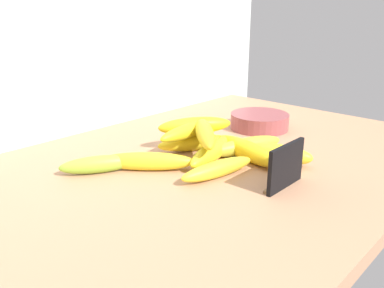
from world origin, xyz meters
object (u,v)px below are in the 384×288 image
(fruit_bowl, at_px, (260,121))
(banana_2, at_px, (275,154))
(chalkboard_sign, at_px, (285,168))
(banana_1, at_px, (147,161))
(banana_9, at_px, (190,130))
(banana_6, at_px, (211,150))
(banana_0, at_px, (218,169))
(banana_10, at_px, (205,133))
(banana_7, at_px, (194,143))
(banana_3, at_px, (99,164))
(banana_8, at_px, (195,126))
(banana_5, at_px, (247,150))
(banana_4, at_px, (246,146))

(fruit_bowl, bearing_deg, banana_2, -139.14)
(chalkboard_sign, relative_size, banana_1, 0.56)
(banana_9, bearing_deg, banana_6, -90.36)
(banana_2, bearing_deg, banana_0, 161.78)
(banana_0, bearing_deg, banana_10, 55.58)
(banana_6, relative_size, banana_7, 1.13)
(banana_9, bearing_deg, banana_1, -177.73)
(banana_3, height_order, banana_8, banana_8)
(banana_7, xyz_separation_m, banana_10, (-0.02, -0.05, 0.04))
(banana_2, bearing_deg, banana_8, 103.15)
(banana_3, bearing_deg, banana_6, -29.64)
(banana_3, xyz_separation_m, banana_10, (0.20, -0.11, 0.04))
(banana_5, distance_m, banana_10, 0.10)
(banana_8, bearing_deg, chalkboard_sign, -100.03)
(banana_5, distance_m, banana_6, 0.08)
(chalkboard_sign, distance_m, banana_5, 0.15)
(banana_1, distance_m, banana_10, 0.14)
(banana_4, bearing_deg, chalkboard_sign, -122.27)
(banana_8, xyz_separation_m, banana_10, (-0.04, -0.06, 0.00))
(banana_10, bearing_deg, fruit_bowl, 8.46)
(banana_5, relative_size, banana_9, 1.12)
(chalkboard_sign, bearing_deg, banana_9, 85.52)
(banana_6, relative_size, banana_8, 1.15)
(banana_2, xyz_separation_m, banana_7, (-0.06, 0.18, -0.00))
(banana_10, bearing_deg, banana_6, -55.28)
(banana_10, bearing_deg, banana_9, 80.06)
(banana_2, relative_size, banana_10, 0.79)
(fruit_bowl, xyz_separation_m, banana_8, (-0.24, 0.02, 0.04))
(banana_8, bearing_deg, banana_5, -80.40)
(banana_8, bearing_deg, banana_10, -120.70)
(chalkboard_sign, xyz_separation_m, banana_10, (0.01, 0.20, 0.02))
(fruit_bowl, bearing_deg, banana_3, 172.15)
(banana_4, bearing_deg, banana_7, 122.80)
(banana_2, relative_size, banana_3, 1.00)
(banana_10, bearing_deg, banana_8, 59.30)
(banana_0, xyz_separation_m, banana_6, (0.07, 0.07, 0.00))
(banana_7, bearing_deg, banana_1, -177.58)
(banana_0, relative_size, banana_3, 1.12)
(banana_5, relative_size, banana_8, 1.20)
(banana_5, bearing_deg, banana_10, 128.99)
(banana_4, height_order, banana_5, banana_5)
(banana_3, xyz_separation_m, banana_6, (0.21, -0.12, 0.00))
(banana_1, relative_size, banana_9, 1.06)
(chalkboard_sign, relative_size, banana_4, 0.58)
(fruit_bowl, relative_size, banana_4, 0.82)
(chalkboard_sign, xyz_separation_m, banana_4, (0.10, 0.16, -0.02))
(banana_0, distance_m, banana_9, 0.15)
(banana_4, xyz_separation_m, banana_5, (-0.03, -0.02, 0.00))
(banana_0, height_order, banana_1, banana_1)
(chalkboard_sign, bearing_deg, banana_4, 57.73)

